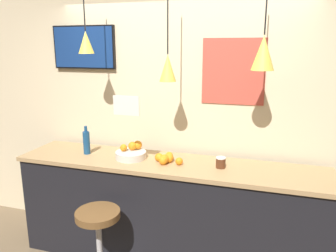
{
  "coord_description": "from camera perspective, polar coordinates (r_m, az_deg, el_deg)",
  "views": [
    {
      "loc": [
        0.86,
        -2.16,
        2.07
      ],
      "look_at": [
        0.0,
        0.62,
        1.37
      ],
      "focal_mm": 35.0,
      "sensor_mm": 36.0,
      "label": 1
    }
  ],
  "objects": [
    {
      "name": "pendant_lamp_middle",
      "position": [
        2.91,
        -0.04,
        10.25
      ],
      "size": [
        0.15,
        0.15,
        1.03
      ],
      "color": "black"
    },
    {
      "name": "orange_pile",
      "position": [
        3.07,
        -0.32,
        -5.69
      ],
      "size": [
        0.28,
        0.23,
        0.09
      ],
      "color": "orange",
      "rests_on": "service_counter"
    },
    {
      "name": "mounted_tv",
      "position": [
        3.67,
        -14.44,
        13.14
      ],
      "size": [
        0.71,
        0.04,
        0.45
      ],
      "color": "black"
    },
    {
      "name": "back_wall",
      "position": [
        3.37,
        2.09,
        3.0
      ],
      "size": [
        8.0,
        0.06,
        2.9
      ],
      "color": "beige",
      "rests_on": "ground_plane"
    },
    {
      "name": "fruit_bowl",
      "position": [
        3.21,
        -6.43,
        -4.7
      ],
      "size": [
        0.3,
        0.3,
        0.15
      ],
      "color": "beige",
      "rests_on": "service_counter"
    },
    {
      "name": "service_counter",
      "position": [
        3.3,
        0.0,
        -14.59
      ],
      "size": [
        2.94,
        0.61,
        1.02
      ],
      "color": "black",
      "rests_on": "ground_plane"
    },
    {
      "name": "wall_poster",
      "position": [
        3.19,
        11.29,
        9.26
      ],
      "size": [
        0.59,
        0.01,
        0.62
      ],
      "color": "#C64C3D"
    },
    {
      "name": "bar_stool",
      "position": [
        3.02,
        -11.92,
        -18.45
      ],
      "size": [
        0.44,
        0.44,
        0.73
      ],
      "color": "#B7B7BC",
      "rests_on": "ground_plane"
    },
    {
      "name": "hanging_menu_board",
      "position": [
        2.85,
        -7.3,
        3.56
      ],
      "size": [
        0.24,
        0.01,
        0.17
      ],
      "color": "white"
    },
    {
      "name": "pendant_lamp_right",
      "position": [
        2.77,
        16.27,
        12.2
      ],
      "size": [
        0.18,
        0.18,
        0.92
      ],
      "color": "black"
    },
    {
      "name": "juice_bottle",
      "position": [
        3.4,
        -14.0,
        -2.73
      ],
      "size": [
        0.07,
        0.07,
        0.29
      ],
      "color": "navy",
      "rests_on": "service_counter"
    },
    {
      "name": "pendant_lamp_left",
      "position": [
        3.23,
        -14.11,
        14.06
      ],
      "size": [
        0.15,
        0.15,
        0.79
      ],
      "color": "black"
    },
    {
      "name": "spread_jar",
      "position": [
        2.98,
        9.16,
        -6.3
      ],
      "size": [
        0.09,
        0.09,
        0.1
      ],
      "color": "#562D19",
      "rests_on": "service_counter"
    }
  ]
}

